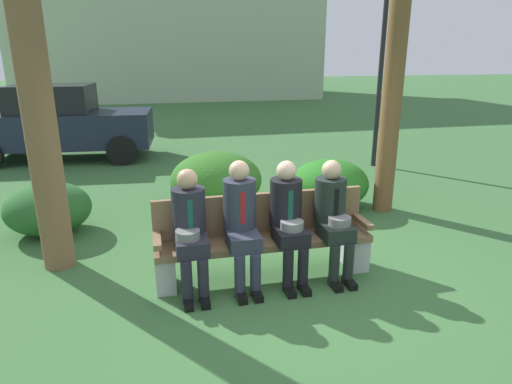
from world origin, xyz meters
TOP-DOWN VIEW (x-y plane):
  - ground_plane at (0.00, 0.00)m, footprint 80.00×80.00m
  - park_bench at (-0.28, 0.19)m, footprint 2.33×0.44m
  - seated_man_leftmost at (-1.07, 0.05)m, footprint 0.34×0.72m
  - seated_man_centerleft at (-0.54, 0.06)m, footprint 0.34×0.72m
  - seated_man_centerright at (-0.04, 0.06)m, footprint 0.34×0.72m
  - seated_man_rightmost at (0.46, 0.05)m, footprint 0.34×0.72m
  - shrub_near_bench at (1.29, 2.12)m, footprint 1.23×1.13m
  - shrub_mid_lawn at (-2.81, 2.01)m, footprint 1.12×1.03m
  - shrub_far_lawn at (-0.45, 2.51)m, footprint 1.43×1.31m
  - parked_car_near at (-3.36, 6.64)m, footprint 4.02×1.99m
  - street_lamp at (3.28, 4.43)m, footprint 0.24×0.24m
  - building_backdrop at (0.00, 21.95)m, footprint 15.82×8.00m

SIDE VIEW (x-z plane):
  - ground_plane at x=0.00m, z-range 0.00..0.00m
  - shrub_mid_lawn at x=-2.81m, z-range 0.00..0.70m
  - shrub_near_bench at x=1.29m, z-range 0.00..0.77m
  - park_bench at x=-0.28m, z-range -0.01..0.89m
  - shrub_far_lawn at x=-0.45m, z-range 0.00..0.89m
  - seated_man_leftmost at x=-1.07m, z-range 0.07..1.33m
  - seated_man_rightmost at x=0.46m, z-range 0.07..1.34m
  - seated_man_centerright at x=-0.04m, z-range 0.07..1.36m
  - seated_man_centerleft at x=-0.54m, z-range 0.08..1.39m
  - parked_car_near at x=-3.36m, z-range 0.00..1.68m
  - street_lamp at x=3.28m, z-range 0.41..4.16m
  - building_backdrop at x=0.00m, z-range 0.02..9.08m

